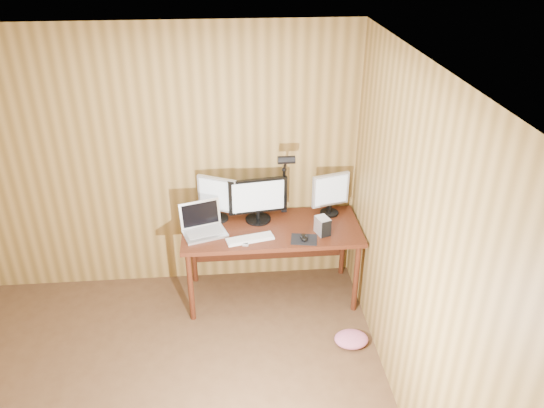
{
  "coord_description": "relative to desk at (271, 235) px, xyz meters",
  "views": [
    {
      "loc": [
        0.57,
        -2.45,
        3.21
      ],
      "look_at": [
        0.93,
        1.58,
        1.02
      ],
      "focal_mm": 35.0,
      "sensor_mm": 36.0,
      "label": 1
    }
  ],
  "objects": [
    {
      "name": "keyboard",
      "position": [
        -0.2,
        -0.26,
        0.13
      ],
      "size": [
        0.43,
        0.21,
        0.02
      ],
      "rotation": [
        0.0,
        0.0,
        0.23
      ],
      "color": "white",
      "rests_on": "desk"
    },
    {
      "name": "monitor_right",
      "position": [
        0.57,
        0.14,
        0.34
      ],
      "size": [
        0.36,
        0.17,
        0.41
      ],
      "rotation": [
        0.0,
        0.0,
        0.28
      ],
      "color": "black",
      "rests_on": "desk"
    },
    {
      "name": "desk",
      "position": [
        0.0,
        0.0,
        0.0
      ],
      "size": [
        1.6,
        0.7,
        0.75
      ],
      "color": "#451C0E",
      "rests_on": "floor"
    },
    {
      "name": "mousepad",
      "position": [
        0.26,
        -0.3,
        0.12
      ],
      "size": [
        0.25,
        0.22,
        0.0
      ],
      "primitive_type": "cube",
      "rotation": [
        0.0,
        0.0,
        -0.17
      ],
      "color": "black",
      "rests_on": "desk"
    },
    {
      "name": "desk_lamp",
      "position": [
        0.14,
        0.15,
        0.54
      ],
      "size": [
        0.15,
        0.22,
        0.67
      ],
      "rotation": [
        0.0,
        0.0,
        0.02
      ],
      "color": "black",
      "rests_on": "desk"
    },
    {
      "name": "speaker",
      "position": [
        0.57,
        0.16,
        0.18
      ],
      "size": [
        0.05,
        0.05,
        0.12
      ],
      "primitive_type": "cylinder",
      "color": "black",
      "rests_on": "desk"
    },
    {
      "name": "laptop",
      "position": [
        -0.61,
        -0.08,
        0.19
      ],
      "size": [
        0.43,
        0.38,
        0.26
      ],
      "rotation": [
        0.0,
        0.0,
        0.3
      ],
      "color": "silver",
      "rests_on": "desk"
    },
    {
      "name": "hard_drive",
      "position": [
        0.44,
        -0.21,
        0.2
      ],
      "size": [
        0.14,
        0.17,
        0.16
      ],
      "rotation": [
        0.0,
        0.0,
        0.33
      ],
      "color": "silver",
      "rests_on": "desk"
    },
    {
      "name": "phone",
      "position": [
        -0.24,
        -0.31,
        0.13
      ],
      "size": [
        0.07,
        0.11,
        0.01
      ],
      "rotation": [
        0.0,
        0.0,
        -0.17
      ],
      "color": "silver",
      "rests_on": "desk"
    },
    {
      "name": "monitor_left",
      "position": [
        -0.48,
        0.12,
        0.35
      ],
      "size": [
        0.35,
        0.19,
        0.43
      ],
      "rotation": [
        0.0,
        0.0,
        -0.45
      ],
      "color": "black",
      "rests_on": "desk"
    },
    {
      "name": "fabric_pile",
      "position": [
        0.62,
        -0.81,
        -0.58
      ],
      "size": [
        0.3,
        0.25,
        0.09
      ],
      "primitive_type": null,
      "rotation": [
        0.0,
        0.0,
        -0.03
      ],
      "color": "#C86184",
      "rests_on": "floor"
    },
    {
      "name": "monitor_center",
      "position": [
        -0.11,
        0.07,
        0.34
      ],
      "size": [
        0.54,
        0.23,
        0.42
      ],
      "rotation": [
        0.0,
        0.0,
        0.14
      ],
      "color": "black",
      "rests_on": "desk"
    },
    {
      "name": "mouse",
      "position": [
        0.26,
        -0.3,
        0.14
      ],
      "size": [
        0.08,
        0.12,
        0.04
      ],
      "primitive_type": "ellipsoid",
      "rotation": [
        0.0,
        0.0,
        -0.07
      ],
      "color": "black",
      "rests_on": "mousepad"
    },
    {
      "name": "room_shell",
      "position": [
        -0.93,
        -1.7,
        0.62
      ],
      "size": [
        4.0,
        4.0,
        4.0
      ],
      "color": "#52361F",
      "rests_on": "ground"
    }
  ]
}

